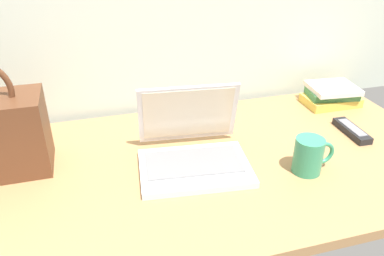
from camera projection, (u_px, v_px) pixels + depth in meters
name	position (u px, v px, depth m)	size (l,w,h in m)	color
desk	(192.00, 168.00, 1.13)	(1.60, 0.76, 0.03)	#A87A4C
laptop	(193.00, 148.00, 1.11)	(0.33, 0.31, 0.21)	silver
coffee_mug	(309.00, 155.00, 1.06)	(0.12, 0.08, 0.10)	#338C66
remote_control_near	(352.00, 130.00, 1.27)	(0.05, 0.16, 0.02)	black
book_stack	(332.00, 95.00, 1.46)	(0.20, 0.16, 0.08)	#D8BF4C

